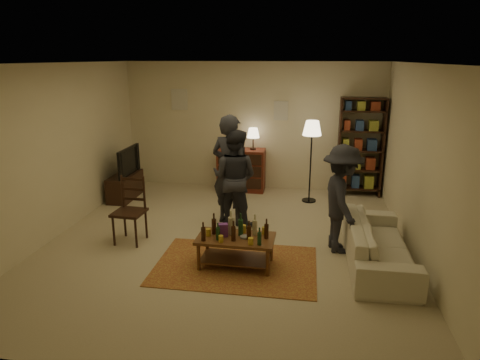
% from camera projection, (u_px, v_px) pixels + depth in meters
% --- Properties ---
extents(floor, '(6.00, 6.00, 0.00)m').
position_uv_depth(floor, '(227.00, 242.00, 6.69)').
color(floor, '#C6B793').
rests_on(floor, ground).
extents(room_shell, '(6.00, 6.00, 6.00)m').
position_uv_depth(room_shell, '(223.00, 104.00, 9.12)').
color(room_shell, beige).
rests_on(room_shell, ground).
extents(rug, '(2.20, 1.50, 0.01)m').
position_uv_depth(rug, '(236.00, 265.00, 5.92)').
color(rug, maroon).
rests_on(rug, ground).
extents(coffee_table, '(1.06, 0.60, 0.77)m').
position_uv_depth(coffee_table, '(235.00, 240.00, 5.81)').
color(coffee_table, brown).
rests_on(coffee_table, ground).
extents(dining_chair, '(0.48, 0.48, 1.04)m').
position_uv_depth(dining_chair, '(131.00, 207.00, 6.60)').
color(dining_chair, black).
rests_on(dining_chair, ground).
extents(tv_stand, '(0.40, 1.00, 1.06)m').
position_uv_depth(tv_stand, '(125.00, 180.00, 8.66)').
color(tv_stand, black).
rests_on(tv_stand, ground).
extents(dresser, '(1.00, 0.50, 1.36)m').
position_uv_depth(dresser, '(242.00, 169.00, 9.17)').
color(dresser, maroon).
rests_on(dresser, ground).
extents(bookshelf, '(0.90, 0.34, 2.02)m').
position_uv_depth(bookshelf, '(360.00, 146.00, 8.71)').
color(bookshelf, black).
rests_on(bookshelf, ground).
extents(floor_lamp, '(0.36, 0.36, 1.62)m').
position_uv_depth(floor_lamp, '(312.00, 134.00, 8.20)').
color(floor_lamp, black).
rests_on(floor_lamp, ground).
extents(sofa, '(0.81, 2.08, 0.61)m').
position_uv_depth(sofa, '(378.00, 244.00, 5.90)').
color(sofa, beige).
rests_on(sofa, ground).
extents(person_left, '(0.81, 0.67, 1.89)m').
position_uv_depth(person_left, '(230.00, 170.00, 7.21)').
color(person_left, '#26272E').
rests_on(person_left, ground).
extents(person_right, '(0.93, 0.79, 1.66)m').
position_uv_depth(person_right, '(234.00, 178.00, 7.19)').
color(person_right, '#2A2B33').
rests_on(person_right, ground).
extents(person_by_sofa, '(0.77, 1.13, 1.60)m').
position_uv_depth(person_by_sofa, '(342.00, 199.00, 6.19)').
color(person_by_sofa, '#222229').
rests_on(person_by_sofa, ground).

